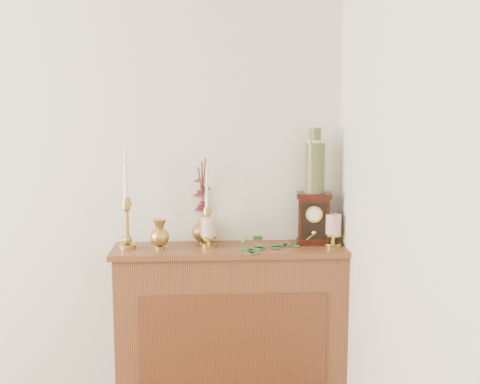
{
  "coord_description": "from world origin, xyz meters",
  "views": [
    {
      "loc": [
        1.27,
        -0.78,
        1.62
      ],
      "look_at": [
        1.44,
        2.05,
        1.23
      ],
      "focal_mm": 42.0,
      "sensor_mm": 36.0,
      "label": 1
    }
  ],
  "objects": [
    {
      "name": "bud_vase",
      "position": [
        1.03,
        2.06,
        1.01
      ],
      "size": [
        0.1,
        0.1,
        0.16
      ],
      "rotation": [
        0.0,
        0.0,
        0.37
      ],
      "color": "tan",
      "rests_on": "console_shelf"
    },
    {
      "name": "ginger_jar",
      "position": [
        1.25,
        2.24,
        1.14
      ],
      "size": [
        0.19,
        0.2,
        0.46
      ],
      "rotation": [
        0.0,
        0.0,
        -0.19
      ],
      "color": "tan",
      "rests_on": "console_shelf"
    },
    {
      "name": "console_shelf",
      "position": [
        1.4,
        2.1,
        0.44
      ],
      "size": [
        1.24,
        0.34,
        0.93
      ],
      "color": "brown",
      "rests_on": "ground"
    },
    {
      "name": "candlestick_left",
      "position": [
        0.86,
        2.1,
        1.11
      ],
      "size": [
        0.09,
        0.09,
        0.55
      ],
      "rotation": [
        0.0,
        0.0,
        -0.2
      ],
      "color": "tan",
      "rests_on": "console_shelf"
    },
    {
      "name": "pillar_candle_left",
      "position": [
        1.28,
        2.1,
        1.02
      ],
      "size": [
        0.09,
        0.09,
        0.17
      ],
      "rotation": [
        0.0,
        0.0,
        0.37
      ],
      "color": "gold",
      "rests_on": "console_shelf"
    },
    {
      "name": "pillar_candle_right",
      "position": [
        1.94,
        2.09,
        1.03
      ],
      "size": [
        0.09,
        0.09,
        0.18
      ],
      "rotation": [
        0.0,
        0.0,
        0.4
      ],
      "color": "gold",
      "rests_on": "console_shelf"
    },
    {
      "name": "candlestick_center",
      "position": [
        1.27,
        2.12,
        1.07
      ],
      "size": [
        0.07,
        0.07,
        0.43
      ],
      "rotation": [
        0.0,
        0.0,
        -0.0
      ],
      "color": "tan",
      "rests_on": "console_shelf"
    },
    {
      "name": "ivy_garland",
      "position": [
        1.65,
        2.02,
        0.94
      ],
      "size": [
        0.43,
        0.2,
        0.09
      ],
      "rotation": [
        0.0,
        0.0,
        -0.01
      ],
      "color": "#2B6325",
      "rests_on": "console_shelf"
    },
    {
      "name": "mantel_clock",
      "position": [
        1.85,
        2.15,
        1.07
      ],
      "size": [
        0.2,
        0.16,
        0.28
      ],
      "rotation": [
        0.0,
        0.0,
        -0.16
      ],
      "color": "#34120A",
      "rests_on": "console_shelf"
    },
    {
      "name": "ceramic_vase",
      "position": [
        1.85,
        2.15,
        1.36
      ],
      "size": [
        0.11,
        0.11,
        0.34
      ],
      "rotation": [
        0.0,
        0.0,
        -0.16
      ],
      "color": "#172E25",
      "rests_on": "mantel_clock"
    }
  ]
}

